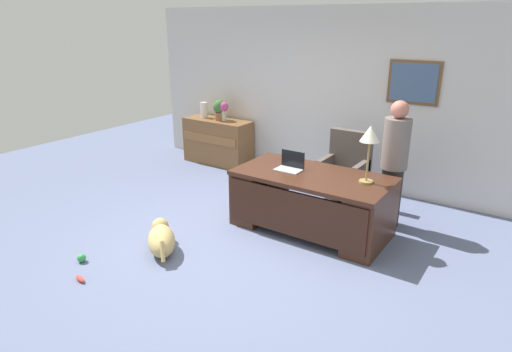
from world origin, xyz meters
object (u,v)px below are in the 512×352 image
person_standing (394,164)px  laptop (290,165)px  potted_plant (220,109)px  credenza (218,141)px  armchair (345,173)px  vase_empty (204,110)px  dog_toy_bone (80,279)px  vase_with_flowers (224,109)px  dog_lying (161,239)px  desk_lamp (370,138)px  dog_toy_ball (82,258)px  desk (310,200)px

person_standing → laptop: bearing=-147.7°
laptop → potted_plant: size_ratio=0.89×
laptop → potted_plant: (-2.29, 1.48, 0.22)m
credenza → armchair: size_ratio=1.21×
laptop → vase_empty: bearing=151.0°
laptop → dog_toy_bone: laptop is taller
vase_with_flowers → vase_empty: (-0.45, 0.00, -0.07)m
credenza → dog_lying: credenza is taller
desk_lamp → vase_with_flowers: 3.46m
armchair → dog_toy_ball: size_ratio=11.14×
dog_lying → laptop: laptop is taller
person_standing → armchair: bearing=158.6°
desk → laptop: laptop is taller
laptop → vase_empty: size_ratio=1.14×
vase_with_flowers → vase_empty: bearing=180.0°
dog_toy_bone → dog_lying: bearing=74.9°
vase_empty → potted_plant: 0.37m
desk → armchair: armchair is taller
laptop → potted_plant: bearing=147.2°
desk → laptop: bearing=174.4°
desk_lamp → potted_plant: 3.53m
credenza → desk_lamp: bearing=-22.8°
potted_plant → desk_lamp: bearing=-23.3°
desk → person_standing: bearing=43.0°
armchair → person_standing: size_ratio=0.65×
credenza → laptop: (2.36, -1.47, 0.39)m
vase_with_flowers → armchair: bearing=-11.3°
person_standing → dog_toy_bone: (-2.14, -3.02, -0.80)m
dog_toy_ball → potted_plant: bearing=104.3°
armchair → dog_lying: size_ratio=1.65×
person_standing → dog_toy_ball: size_ratio=17.04×
potted_plant → dog_toy_ball: 3.82m
person_standing → vase_empty: person_standing is taller
armchair → person_standing: person_standing is taller
person_standing → vase_empty: bearing=167.9°
dog_toy_bone → credenza: bearing=108.6°
credenza → person_standing: person_standing is taller
laptop → person_standing: bearing=32.3°
potted_plant → laptop: bearing=-32.8°
vase_empty → potted_plant: bearing=0.0°
credenza → vase_empty: size_ratio=4.53×
potted_plant → dog_toy_bone: size_ratio=2.25×
armchair → potted_plant: 2.71m
credenza → desk_lamp: 3.69m
armchair → laptop: 1.07m
armchair → desk: bearing=-90.5°
desk_lamp → dog_toy_ball: 3.42m
dog_lying → armchair: bearing=64.6°
desk_lamp → dog_toy_bone: size_ratio=4.16×
laptop → vase_empty: 3.05m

